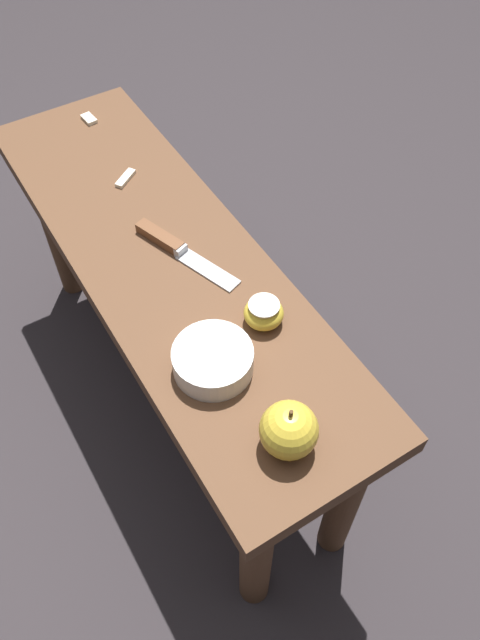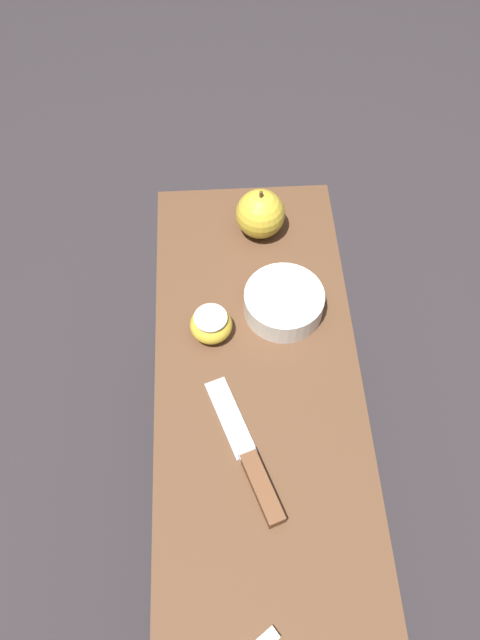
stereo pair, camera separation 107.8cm
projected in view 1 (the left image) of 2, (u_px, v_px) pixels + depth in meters
The scene contains 8 objects.
ground_plane at pixel (185, 394), 1.53m from camera, with size 8.00×8.00×0.00m, color #2D282B.
wooden_bench at pixel (170, 289), 1.21m from camera, with size 1.06×0.31×0.50m.
knife at pixel (172, 245), 1.13m from camera, with size 0.23×0.10×0.02m.
apple_whole at pixel (289, 430), 0.87m from camera, with size 0.08×0.08×0.10m.
apple_cut at pixel (264, 313), 1.02m from camera, with size 0.07×0.07×0.04m.
apple_slice_near_knife at pixel (125, 178), 1.25m from camera, with size 0.04×0.05×0.01m.
apple_slice_center at pixel (89, 119), 1.37m from camera, with size 0.04×0.03×0.01m.
bowl at pixel (213, 360), 0.96m from camera, with size 0.13×0.13×0.04m.
Camera 1 is at (-0.74, 0.29, 1.32)m, focal length 35.00 mm.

